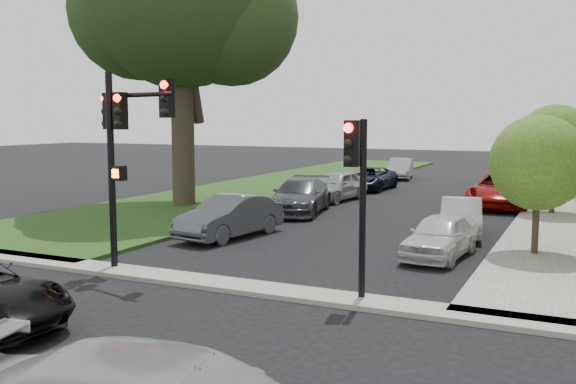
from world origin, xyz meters
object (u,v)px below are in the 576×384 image
at_px(car_parked_5, 230,217).
at_px(car_parked_7, 336,186).
at_px(small_tree_c, 562,146).
at_px(car_parked_4, 519,171).
at_px(car_parked_8, 370,178).
at_px(car_parked_0, 440,236).
at_px(car_parked_1, 461,217).
at_px(car_parked_2, 501,190).
at_px(car_parked_6, 300,196).
at_px(traffic_signal_secondary, 357,175).
at_px(car_parked_9, 401,169).
at_px(small_tree_b, 555,142).
at_px(traffic_signal_main, 124,135).
at_px(small_tree_a, 538,163).
at_px(car_parked_3, 501,183).

relative_size(car_parked_5, car_parked_7, 1.00).
height_order(small_tree_c, car_parked_4, small_tree_c).
bearing_deg(car_parked_8, small_tree_c, 9.25).
bearing_deg(car_parked_0, car_parked_1, 95.87).
relative_size(car_parked_2, car_parked_6, 1.09).
relative_size(traffic_signal_secondary, car_parked_4, 0.77).
bearing_deg(car_parked_9, car_parked_8, -98.69).
relative_size(car_parked_8, car_parked_9, 1.13).
height_order(car_parked_2, car_parked_5, car_parked_2).
bearing_deg(car_parked_6, car_parked_8, 79.59).
distance_m(small_tree_b, car_parked_9, 16.70).
bearing_deg(small_tree_b, traffic_signal_main, -121.91).
height_order(small_tree_b, car_parked_5, small_tree_b).
xyz_separation_m(small_tree_b, traffic_signal_main, (-9.59, -15.40, 0.54)).
bearing_deg(car_parked_8, small_tree_a, -55.24).
bearing_deg(car_parked_8, car_parked_3, -4.29).
xyz_separation_m(traffic_signal_main, car_parked_2, (7.35, 17.12, -2.84)).
relative_size(car_parked_7, car_parked_9, 1.05).
relative_size(car_parked_1, car_parked_8, 0.84).
height_order(car_parked_0, car_parked_4, car_parked_4).
relative_size(small_tree_a, traffic_signal_main, 0.79).
bearing_deg(car_parked_1, car_parked_5, -161.99).
bearing_deg(small_tree_a, car_parked_8, 123.68).
height_order(car_parked_5, car_parked_9, car_parked_5).
bearing_deg(car_parked_3, traffic_signal_main, -104.68).
xyz_separation_m(small_tree_b, car_parked_8, (-9.85, 5.89, -2.42)).
bearing_deg(car_parked_3, car_parked_1, -85.74).
bearing_deg(car_parked_8, car_parked_2, -27.63).
bearing_deg(small_tree_c, car_parked_9, 149.91).
bearing_deg(car_parked_9, traffic_signal_main, -99.38).
distance_m(car_parked_3, car_parked_9, 10.83).
bearing_deg(car_parked_3, small_tree_c, 42.09).
xyz_separation_m(small_tree_c, car_parked_4, (-2.61, 5.87, -1.86)).
distance_m(car_parked_0, car_parked_9, 24.49).
xyz_separation_m(small_tree_a, car_parked_6, (-9.76, 4.97, -2.02)).
relative_size(small_tree_c, car_parked_5, 0.91).
bearing_deg(car_parked_7, small_tree_a, -36.88).
relative_size(traffic_signal_secondary, car_parked_8, 0.87).
distance_m(small_tree_b, car_parked_6, 10.78).
xyz_separation_m(car_parked_0, car_parked_4, (-0.12, 23.34, 0.12)).
bearing_deg(traffic_signal_secondary, car_parked_0, 82.11).
relative_size(small_tree_b, car_parked_1, 1.19).
relative_size(small_tree_b, traffic_signal_secondary, 1.15).
height_order(small_tree_b, car_parked_6, small_tree_b).
bearing_deg(small_tree_a, car_parked_5, -173.38).
distance_m(car_parked_6, car_parked_8, 9.81).
bearing_deg(car_parked_2, car_parked_8, 151.23).
bearing_deg(car_parked_4, car_parked_0, -98.90).
height_order(car_parked_2, car_parked_7, car_parked_2).
height_order(traffic_signal_main, car_parked_0, traffic_signal_main).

